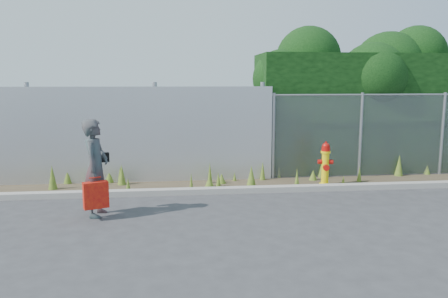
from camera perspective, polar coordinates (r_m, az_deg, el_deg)
name	(u,v)px	position (r m, az deg, el deg)	size (l,w,h in m)	color
ground	(251,220)	(7.51, 3.50, -9.19)	(80.00, 80.00, 0.00)	#363638
curb	(236,190)	(9.20, 1.59, -5.38)	(16.00, 0.22, 0.12)	gray
weed_strip	(221,179)	(9.88, -0.42, -3.98)	(16.00, 1.31, 0.54)	#443727
corrugated_fence	(86,136)	(10.31, -17.54, 1.66)	(8.50, 0.21, 2.30)	#B0B1B7
chainlink_fence	(402,134)	(11.50, 22.20, 1.77)	(6.50, 0.07, 2.05)	gray
hedge	(389,91)	(12.44, 20.72, 7.05)	(7.47, 2.22, 3.78)	black
fire_hydrant	(325,165)	(9.96, 13.10, -2.00)	(0.34, 0.30, 1.00)	yellow
woman	(96,168)	(7.84, -16.40, -2.37)	(0.62, 0.40, 1.69)	#0F5F60
red_tote_bag	(96,195)	(7.68, -16.40, -5.78)	(0.41, 0.15, 0.53)	#A9090D
black_shoulder_bag	(102,157)	(8.04, -15.59, -1.07)	(0.22, 0.09, 0.17)	black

